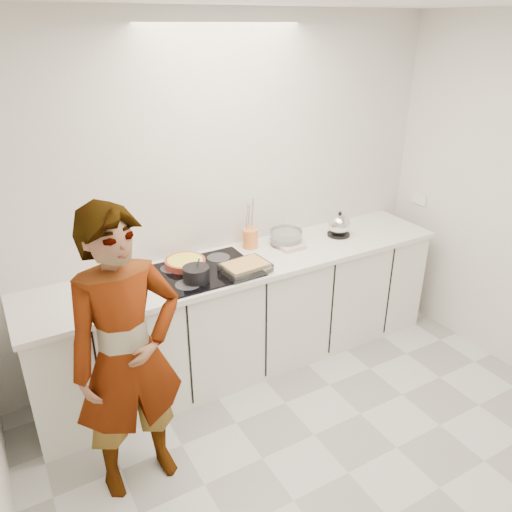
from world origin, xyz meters
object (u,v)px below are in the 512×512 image
baking_dish (245,267)px  mixing_bowl (286,238)px  saucepan (196,274)px  kettle (339,225)px  utensil_crock (250,238)px  tart_dish (185,262)px  cook (128,357)px  hob (204,271)px

baking_dish → mixing_bowl: mixing_bowl is taller
saucepan → kettle: (1.34, 0.18, 0.02)m
saucepan → utensil_crock: size_ratio=1.29×
saucepan → utensil_crock: saucepan is taller
baking_dish → kettle: 1.02m
tart_dish → baking_dish: size_ratio=1.12×
mixing_bowl → utensil_crock: (-0.27, 0.09, 0.02)m
baking_dish → mixing_bowl: (0.52, 0.29, 0.01)m
kettle → utensil_crock: kettle is taller
tart_dish → baking_dish: (0.33, -0.30, 0.01)m
saucepan → kettle: 1.35m
utensil_crock → cook: bearing=-145.4°
hob → baking_dish: size_ratio=2.14×
hob → utensil_crock: size_ratio=4.85×
hob → utensil_crock: bearing=23.5°
kettle → utensil_crock: bearing=168.4°
kettle → cook: 2.10m
hob → kettle: size_ratio=3.34×
tart_dish → saucepan: (-0.02, -0.25, 0.02)m
baking_dish → kettle: (0.99, 0.22, 0.04)m
cook → baking_dish: bearing=21.5°
baking_dish → cook: (-0.98, -0.47, -0.09)m
utensil_crock → cook: size_ratio=0.09×
baking_dish → cook: cook is taller
saucepan → baking_dish: saucepan is taller
saucepan → cook: cook is taller
mixing_bowl → cook: 1.69m
tart_dish → mixing_bowl: bearing=-0.5°
hob → kettle: 1.24m
baking_dish → utensil_crock: utensil_crock is taller
cook → kettle: bearing=15.1°
tart_dish → saucepan: size_ratio=1.95×
hob → tart_dish: size_ratio=1.92×
kettle → saucepan: bearing=-172.5°
kettle → cook: (-1.97, -0.70, -0.13)m
hob → mixing_bowl: bearing=9.4°
utensil_crock → saucepan: bearing=-151.1°
utensil_crock → mixing_bowl: bearing=-17.5°
hob → baking_dish: (0.24, -0.16, 0.04)m
saucepan → utensil_crock: (0.60, 0.33, 0.01)m
tart_dish → baking_dish: bearing=-42.0°
hob → mixing_bowl: size_ratio=2.66×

